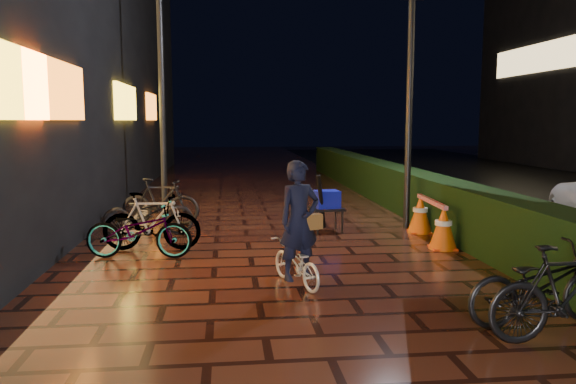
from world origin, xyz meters
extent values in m
plane|color=#381911|center=(0.00, 0.00, 0.00)|extent=(80.00, 80.00, 0.00)
cube|color=black|center=(3.30, 8.00, 0.50)|extent=(0.70, 20.00, 1.00)
cube|color=yellow|center=(-3.45, 1.50, 2.60)|extent=(0.08, 2.00, 0.90)
cube|color=orange|center=(-3.45, 3.00, 2.60)|extent=(0.08, 3.00, 0.90)
cube|color=yellow|center=(-3.45, 9.00, 2.60)|extent=(0.08, 2.80, 0.90)
cube|color=orange|center=(-3.45, 14.00, 2.60)|extent=(0.08, 2.20, 0.90)
cube|color=#FFD88C|center=(13.45, 18.00, 5.00)|extent=(0.06, 10.00, 1.30)
cylinder|color=black|center=(2.66, 4.89, 2.34)|extent=(0.13, 0.13, 4.68)
cylinder|color=black|center=(-2.47, 8.37, 2.73)|extent=(0.18, 0.18, 5.47)
imported|color=silver|center=(-0.04, 1.19, 0.30)|extent=(0.80, 1.21, 0.60)
imported|color=black|center=(0.00, 1.11, 0.87)|extent=(0.66, 0.55, 1.54)
cube|color=brown|center=(0.17, 1.16, 0.85)|extent=(0.29, 0.21, 0.20)
cone|color=#D8560B|center=(2.68, 3.01, 0.37)|extent=(0.47, 0.47, 0.75)
cone|color=orange|center=(2.77, 4.39, 0.37)|extent=(0.47, 0.47, 0.75)
cube|color=#E83C0C|center=(2.68, 3.01, 0.02)|extent=(0.43, 0.43, 0.03)
cube|color=#EA420C|center=(2.77, 4.39, 0.02)|extent=(0.43, 0.43, 0.03)
cube|color=red|center=(2.72, 3.70, 0.70)|extent=(0.18, 1.60, 0.07)
cube|color=black|center=(1.00, 4.66, 0.45)|extent=(0.67, 0.58, 0.04)
cylinder|color=black|center=(0.79, 4.43, 0.21)|extent=(0.04, 0.04, 0.42)
cylinder|color=black|center=(1.27, 4.50, 0.21)|extent=(0.04, 0.04, 0.42)
cylinder|color=black|center=(0.73, 4.83, 0.21)|extent=(0.04, 0.04, 0.42)
cylinder|color=black|center=(1.22, 4.90, 0.21)|extent=(0.04, 0.04, 0.42)
cube|color=#0D14B5|center=(1.00, 4.66, 0.64)|extent=(0.49, 0.43, 0.34)
cylinder|color=black|center=(0.86, 4.48, 0.62)|extent=(0.27, 0.45, 1.08)
imported|color=black|center=(-2.16, 3.45, 0.48)|extent=(1.64, 0.55, 0.97)
imported|color=black|center=(-2.37, 4.62, 0.44)|extent=(1.74, 0.85, 0.87)
imported|color=black|center=(-2.28, 5.73, 0.48)|extent=(1.67, 0.73, 0.97)
imported|color=black|center=(-2.29, 2.93, 0.44)|extent=(1.72, 0.78, 0.87)
imported|color=black|center=(2.34, -0.97, 0.48)|extent=(1.62, 0.48, 0.97)
imported|color=black|center=(2.34, -0.50, 0.44)|extent=(1.71, 0.73, 0.87)
camera|label=1|loc=(-0.92, -5.88, 2.14)|focal=35.00mm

